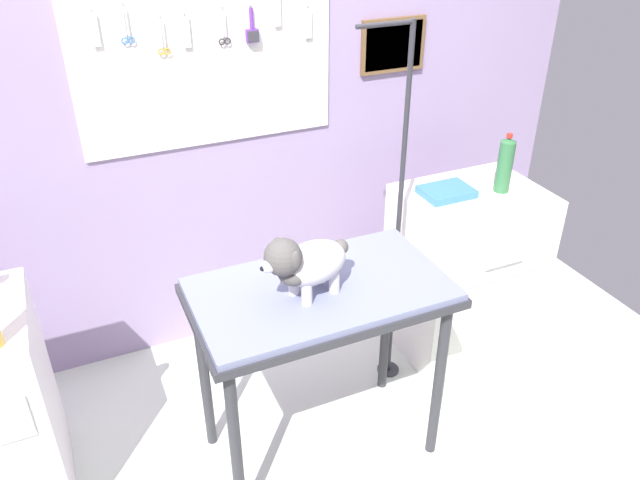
% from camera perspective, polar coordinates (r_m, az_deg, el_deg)
% --- Properties ---
extents(rear_wall_panel, '(4.00, 0.11, 2.30)m').
position_cam_1_polar(rear_wall_panel, '(3.05, -10.00, 9.87)').
color(rear_wall_panel, '#9581A8').
rests_on(rear_wall_panel, ground).
extents(grooming_table, '(0.99, 0.56, 0.86)m').
position_cam_1_polar(grooming_table, '(2.43, 0.04, -6.13)').
color(grooming_table, '#2D2D33').
rests_on(grooming_table, ground).
extents(grooming_arm, '(0.30, 0.11, 1.74)m').
position_cam_1_polar(grooming_arm, '(2.82, 6.95, 0.60)').
color(grooming_arm, '#2D2D33').
rests_on(grooming_arm, ground).
extents(dog, '(0.37, 0.23, 0.27)m').
position_cam_1_polar(dog, '(2.24, -1.40, -2.11)').
color(dog, silver).
rests_on(dog, grooming_table).
extents(cabinet_right, '(0.68, 0.54, 0.88)m').
position_cam_1_polar(cabinet_right, '(3.31, 13.00, -2.67)').
color(cabinet_right, silver).
rests_on(cabinet_right, ground).
extents(soda_bottle, '(0.07, 0.07, 0.29)m').
position_cam_1_polar(soda_bottle, '(3.10, 16.47, 6.58)').
color(soda_bottle, '#2F6A3C').
rests_on(soda_bottle, cabinet_right).
extents(supply_tray, '(0.24, 0.18, 0.04)m').
position_cam_1_polar(supply_tray, '(3.04, 11.44, 4.32)').
color(supply_tray, '#3975BE').
rests_on(supply_tray, cabinet_right).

